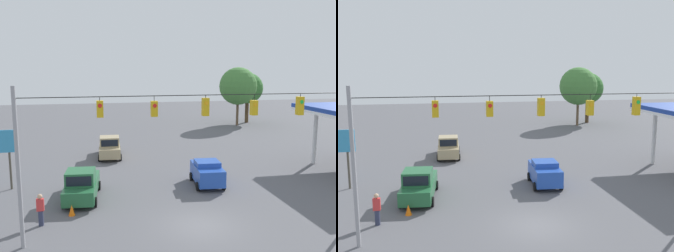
# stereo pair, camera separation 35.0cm
# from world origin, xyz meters

# --- Properties ---
(ground_plane) EXTENTS (140.00, 140.00, 0.00)m
(ground_plane) POSITION_xyz_m (0.00, 0.00, 0.00)
(ground_plane) COLOR #56565B
(overhead_signal_span) EXTENTS (18.70, 0.38, 7.95)m
(overhead_signal_span) POSITION_xyz_m (-0.10, 0.67, 5.24)
(overhead_signal_span) COLOR #939399
(overhead_signal_span) RESTS_ON ground_plane
(pickup_truck_tan_withflow_far) EXTENTS (2.36, 5.19, 2.12)m
(pickup_truck_tan_withflow_far) POSITION_xyz_m (4.13, -17.02, 0.98)
(pickup_truck_tan_withflow_far) COLOR tan
(pickup_truck_tan_withflow_far) RESTS_ON ground_plane
(pickup_truck_green_parked_shoulder) EXTENTS (2.55, 5.30, 2.12)m
(pickup_truck_green_parked_shoulder) POSITION_xyz_m (6.54, -5.68, 0.98)
(pickup_truck_green_parked_shoulder) COLOR #236038
(pickup_truck_green_parked_shoulder) RESTS_ON ground_plane
(sedan_blue_crossing_near) EXTENTS (2.35, 3.94, 1.86)m
(sedan_blue_crossing_near) POSITION_xyz_m (-2.57, -6.87, 0.97)
(sedan_blue_crossing_near) COLOR #234CB2
(sedan_blue_crossing_near) RESTS_ON ground_plane
(traffic_cone_nearest) EXTENTS (0.39, 0.39, 0.65)m
(traffic_cone_nearest) POSITION_xyz_m (7.09, -2.95, 0.32)
(traffic_cone_nearest) COLOR orange
(traffic_cone_nearest) RESTS_ON ground_plane
(traffic_cone_second) EXTENTS (0.39, 0.39, 0.65)m
(traffic_cone_second) POSITION_xyz_m (7.13, -5.61, 0.32)
(traffic_cone_second) COLOR orange
(traffic_cone_second) RESTS_ON ground_plane
(traffic_cone_third) EXTENTS (0.39, 0.39, 0.65)m
(traffic_cone_third) POSITION_xyz_m (6.98, -8.22, 0.32)
(traffic_cone_third) COLOR orange
(traffic_cone_third) RESTS_ON ground_plane
(traffic_cone_fourth) EXTENTS (0.39, 0.39, 0.65)m
(traffic_cone_fourth) POSITION_xyz_m (7.08, -10.64, 0.32)
(traffic_cone_fourth) COLOR orange
(traffic_cone_fourth) RESTS_ON ground_plane
(pedestrian) EXTENTS (0.40, 0.28, 1.84)m
(pedestrian) POSITION_xyz_m (8.70, -1.83, 0.94)
(pedestrian) COLOR #2D334C
(pedestrian) RESTS_ON ground_plane
(tree_horizon_left) EXTENTS (5.52, 5.52, 8.59)m
(tree_horizon_left) POSITION_xyz_m (-15.49, -32.97, 5.82)
(tree_horizon_left) COLOR brown
(tree_horizon_left) RESTS_ON ground_plane
(tree_horizon_right) EXTENTS (4.73, 4.73, 7.74)m
(tree_horizon_right) POSITION_xyz_m (-17.98, -35.27, 5.33)
(tree_horizon_right) COLOR #4C3823
(tree_horizon_right) RESTS_ON ground_plane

